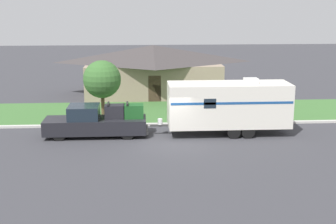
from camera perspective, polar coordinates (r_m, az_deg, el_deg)
ground_plane at (r=26.51m, az=0.15°, el=-3.72°), size 120.00×120.00×0.00m
curb_strip at (r=30.09m, az=-0.32°, el=-1.49°), size 80.00×0.30×0.14m
lawn_strip at (r=33.64m, az=-0.68°, el=0.02°), size 80.00×7.00×0.03m
house_across_street at (r=39.79m, az=-1.81°, el=5.26°), size 11.94×6.88×4.19m
pickup_truck at (r=27.82m, az=-8.70°, el=-1.20°), size 6.06×1.91×2.00m
travel_trailer at (r=27.99m, az=7.41°, el=0.90°), size 8.27×2.33×3.37m
mailbox at (r=30.74m, az=5.62°, el=0.66°), size 0.48×0.20×1.38m
tree_in_yard at (r=31.27m, az=-8.04°, el=3.96°), size 2.51×2.51×4.01m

